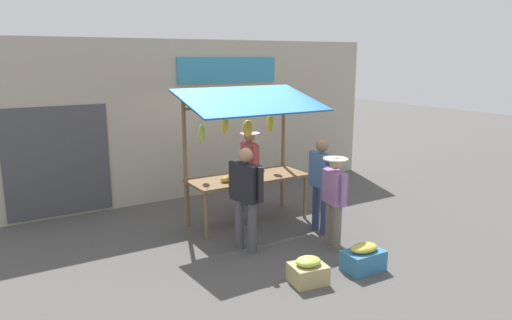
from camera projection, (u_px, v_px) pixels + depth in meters
ground_plane at (248, 222)px, 8.83m from camera, size 40.00×40.00×0.00m
street_backdrop at (195, 119)px, 10.27m from camera, size 9.00×0.30×3.40m
market_stall at (247, 141)px, 8.51m from camera, size 2.50×1.46×2.50m
vendor_with_sunhat at (250, 163)px, 9.50m from camera, size 0.41×0.68×1.58m
shopper_in_grey_tee at (334, 195)px, 7.48m from camera, size 0.39×0.65×1.52m
shopper_in_striped_shirt at (246, 192)px, 7.33m from camera, size 0.36×0.69×1.68m
shopper_with_shopping_bag at (321, 178)px, 8.13m from camera, size 0.28×0.71×1.67m
produce_crate_near at (363, 258)px, 6.79m from camera, size 0.59×0.38×0.41m
produce_crate_side at (308, 271)px, 6.42m from camera, size 0.53×0.46×0.38m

